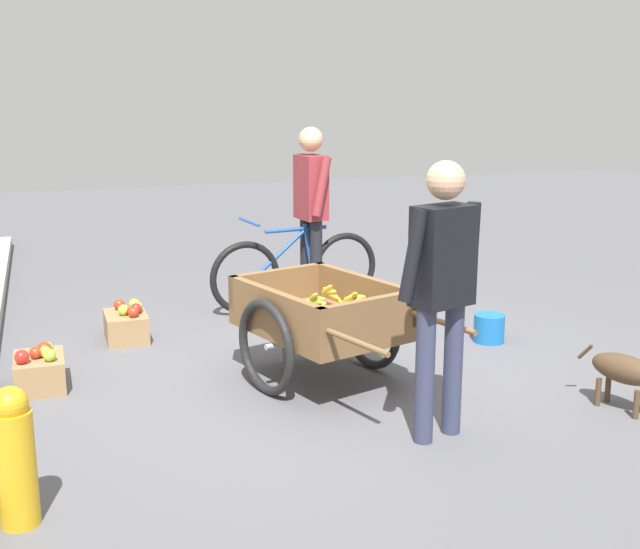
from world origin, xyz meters
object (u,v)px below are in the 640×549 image
at_px(dog, 630,371).
at_px(apple_crate, 127,324).
at_px(fruit_cart, 322,320).
at_px(mixed_fruit_crate, 40,370).
at_px(vendor_person, 442,277).
at_px(cyclist_person, 311,200).
at_px(fire_hydrant, 15,457).
at_px(plastic_bucket, 489,328).
at_px(bicycle, 296,270).

distance_m(dog, apple_crate, 3.76).
xyz_separation_m(fruit_cart, mixed_fruit_crate, (0.49, 1.83, -0.31)).
xyz_separation_m(vendor_person, cyclist_person, (3.00, -0.25, 0.04)).
bearing_deg(fire_hydrant, vendor_person, -84.40).
bearing_deg(vendor_person, cyclist_person, -4.70).
bearing_deg(fire_hydrant, plastic_bucket, -63.99).
xyz_separation_m(cyclist_person, mixed_fruit_crate, (-1.43, 2.40, -0.86)).
distance_m(fruit_cart, vendor_person, 1.25).
xyz_separation_m(plastic_bucket, mixed_fruit_crate, (0.09, 3.38, 0.02)).
distance_m(bicycle, apple_crate, 1.68).
relative_size(cyclist_person, mixed_fruit_crate, 3.73).
height_order(bicycle, plastic_bucket, bicycle).
bearing_deg(apple_crate, mixed_fruit_crate, 143.69).
height_order(bicycle, cyclist_person, cyclist_person).
xyz_separation_m(cyclist_person, plastic_bucket, (-1.52, -0.98, -0.87)).
bearing_deg(fruit_cart, fire_hydrant, 124.07).
relative_size(vendor_person, fire_hydrant, 2.37).
relative_size(vendor_person, plastic_bucket, 6.54).
height_order(fruit_cart, plastic_bucket, fruit_cart).
distance_m(vendor_person, fire_hydrant, 2.35).
height_order(bicycle, mixed_fruit_crate, bicycle).
distance_m(fire_hydrant, mixed_fruit_crate, 1.81).
xyz_separation_m(vendor_person, fire_hydrant, (-0.22, 2.26, -0.62)).
bearing_deg(mixed_fruit_crate, apple_crate, -36.31).
bearing_deg(apple_crate, vendor_person, -149.00).
relative_size(plastic_bucket, mixed_fruit_crate, 0.55).
bearing_deg(dog, vendor_person, 87.23).
bearing_deg(dog, apple_crate, 47.52).
bearing_deg(plastic_bucket, fruit_cart, 104.16).
relative_size(fruit_cart, plastic_bucket, 7.40).
relative_size(fire_hydrant, plastic_bucket, 2.76).
relative_size(vendor_person, mixed_fruit_crate, 3.61).
xyz_separation_m(fruit_cart, dog, (-1.15, -1.61, -0.17)).
bearing_deg(mixed_fruit_crate, bicycle, -57.97).
bearing_deg(cyclist_person, dog, -161.25).
bearing_deg(cyclist_person, mixed_fruit_crate, 120.70).
bearing_deg(fruit_cart, plastic_bucket, -75.84).
xyz_separation_m(fire_hydrant, mixed_fruit_crate, (1.80, -0.11, -0.20)).
bearing_deg(fire_hydrant, mixed_fruit_crate, -3.38).
relative_size(cyclist_person, apple_crate, 3.73).
relative_size(vendor_person, apple_crate, 3.61).
xyz_separation_m(fruit_cart, bicycle, (1.89, -0.42, -0.08)).
bearing_deg(plastic_bucket, cyclist_person, 32.82).
bearing_deg(fruit_cart, dog, -125.58).
relative_size(fire_hydrant, mixed_fruit_crate, 1.52).
bearing_deg(fruit_cart, vendor_person, -163.50).
distance_m(cyclist_person, dog, 3.31).
height_order(dog, apple_crate, dog).
relative_size(vendor_person, bicycle, 0.96).
distance_m(bicycle, cyclist_person, 0.65).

